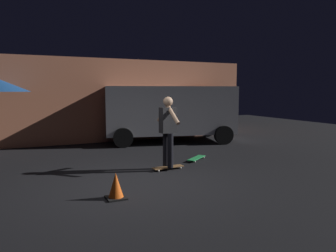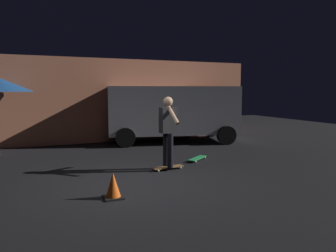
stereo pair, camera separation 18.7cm
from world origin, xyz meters
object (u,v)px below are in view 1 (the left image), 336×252
object	(u,v)px
skateboard_ridden	(168,167)
skateboard_spare	(196,158)
traffic_cone	(116,187)
skater	(168,127)
parked_van	(170,110)

from	to	relation	value
skateboard_ridden	skateboard_spare	bearing A→B (deg)	28.72
skateboard_spare	traffic_cone	world-z (taller)	traffic_cone
skater	parked_van	bearing A→B (deg)	64.57
parked_van	skater	world-z (taller)	parked_van
skateboard_spare	skater	distance (m)	1.63
parked_van	skateboard_ridden	size ratio (longest dim) A/B	6.20
parked_van	skateboard_ridden	xyz separation A→B (m)	(-1.84, -3.86, -1.11)
parked_van	traffic_cone	bearing A→B (deg)	-123.31
parked_van	skater	size ratio (longest dim) A/B	2.95
skater	skateboard_ridden	bearing A→B (deg)	0.00
parked_van	skateboard_spare	distance (m)	3.50
skateboard_ridden	skateboard_spare	distance (m)	1.30
parked_van	traffic_cone	size ratio (longest dim) A/B	10.70
skateboard_spare	traffic_cone	bearing A→B (deg)	-143.06
skateboard_ridden	skateboard_spare	world-z (taller)	same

